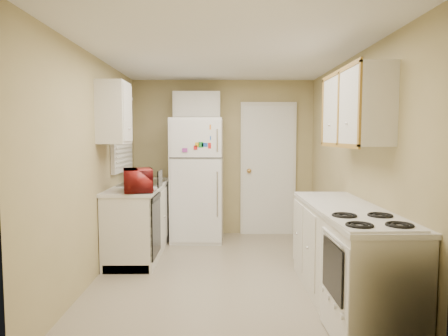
{
  "coord_description": "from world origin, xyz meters",
  "views": [
    {
      "loc": [
        -0.04,
        -4.34,
        1.54
      ],
      "look_at": [
        0.0,
        0.5,
        1.15
      ],
      "focal_mm": 32.0,
      "sensor_mm": 36.0,
      "label": 1
    }
  ],
  "objects": [
    {
      "name": "floor",
      "position": [
        0.0,
        0.0,
        0.0
      ],
      "size": [
        3.8,
        3.8,
        0.0
      ],
      "primitive_type": "plane",
      "color": "#B4A890",
      "rests_on": "ground"
    },
    {
      "name": "ceiling",
      "position": [
        0.0,
        0.0,
        2.4
      ],
      "size": [
        3.8,
        3.8,
        0.0
      ],
      "primitive_type": "plane",
      "color": "white",
      "rests_on": "floor"
    },
    {
      "name": "wall_left",
      "position": [
        -1.4,
        0.0,
        1.2
      ],
      "size": [
        3.8,
        3.8,
        0.0
      ],
      "primitive_type": "plane",
      "color": "tan",
      "rests_on": "floor"
    },
    {
      "name": "wall_right",
      "position": [
        1.4,
        0.0,
        1.2
      ],
      "size": [
        3.8,
        3.8,
        0.0
      ],
      "primitive_type": "plane",
      "color": "tan",
      "rests_on": "floor"
    },
    {
      "name": "wall_back",
      "position": [
        0.0,
        1.9,
        1.2
      ],
      "size": [
        2.8,
        2.8,
        0.0
      ],
      "primitive_type": "plane",
      "color": "tan",
      "rests_on": "floor"
    },
    {
      "name": "wall_front",
      "position": [
        0.0,
        -1.9,
        1.2
      ],
      "size": [
        2.8,
        2.8,
        0.0
      ],
      "primitive_type": "plane",
      "color": "tan",
      "rests_on": "floor"
    },
    {
      "name": "left_counter",
      "position": [
        -1.1,
        0.9,
        0.45
      ],
      "size": [
        0.6,
        1.8,
        0.9
      ],
      "primitive_type": "cube",
      "color": "silver",
      "rests_on": "floor"
    },
    {
      "name": "dishwasher",
      "position": [
        -0.81,
        0.3,
        0.49
      ],
      "size": [
        0.03,
        0.58,
        0.72
      ],
      "primitive_type": "cube",
      "color": "black",
      "rests_on": "floor"
    },
    {
      "name": "sink",
      "position": [
        -1.1,
        1.05,
        0.86
      ],
      "size": [
        0.54,
        0.74,
        0.16
      ],
      "primitive_type": "cube",
      "color": "gray",
      "rests_on": "left_counter"
    },
    {
      "name": "microwave",
      "position": [
        -0.99,
        0.23,
        1.05
      ],
      "size": [
        0.52,
        0.37,
        0.31
      ],
      "primitive_type": "imported",
      "rotation": [
        0.0,
        0.0,
        1.83
      ],
      "color": "maroon",
      "rests_on": "left_counter"
    },
    {
      "name": "soap_bottle",
      "position": [
        -1.15,
        1.39,
        1.0
      ],
      "size": [
        0.1,
        0.1,
        0.18
      ],
      "primitive_type": "imported",
      "rotation": [
        0.0,
        0.0,
        -0.25
      ],
      "color": "silver",
      "rests_on": "left_counter"
    },
    {
      "name": "window_blinds",
      "position": [
        -1.36,
        1.05,
        1.6
      ],
      "size": [
        0.1,
        0.98,
        1.08
      ],
      "primitive_type": "cube",
      "color": "silver",
      "rests_on": "wall_left"
    },
    {
      "name": "upper_cabinet_left",
      "position": [
        -1.25,
        0.22,
        1.8
      ],
      "size": [
        0.3,
        0.45,
        0.7
      ],
      "primitive_type": "cube",
      "color": "silver",
      "rests_on": "wall_left"
    },
    {
      "name": "refrigerator",
      "position": [
        -0.38,
        1.53,
        0.9
      ],
      "size": [
        0.77,
        0.75,
        1.79
      ],
      "primitive_type": "cube",
      "rotation": [
        0.0,
        0.0,
        -0.04
      ],
      "color": "white",
      "rests_on": "floor"
    },
    {
      "name": "cabinet_over_fridge",
      "position": [
        -0.4,
        1.75,
        2.0
      ],
      "size": [
        0.7,
        0.3,
        0.4
      ],
      "primitive_type": "cube",
      "color": "silver",
      "rests_on": "wall_back"
    },
    {
      "name": "interior_door",
      "position": [
        0.7,
        1.86,
        1.02
      ],
      "size": [
        0.86,
        0.06,
        2.08
      ],
      "primitive_type": "cube",
      "color": "white",
      "rests_on": "floor"
    },
    {
      "name": "right_counter",
      "position": [
        1.1,
        -0.8,
        0.45
      ],
      "size": [
        0.6,
        2.0,
        0.9
      ],
      "primitive_type": "cube",
      "color": "silver",
      "rests_on": "floor"
    },
    {
      "name": "stove",
      "position": [
        1.06,
        -1.45,
        0.4
      ],
      "size": [
        0.55,
        0.68,
        0.81
      ],
      "primitive_type": "cube",
      "rotation": [
        0.0,
        0.0,
        0.03
      ],
      "color": "white",
      "rests_on": "floor"
    },
    {
      "name": "upper_cabinet_right",
      "position": [
        1.25,
        -0.5,
        1.8
      ],
      "size": [
        0.3,
        1.2,
        0.7
      ],
      "primitive_type": "cube",
      "color": "silver",
      "rests_on": "wall_right"
    }
  ]
}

